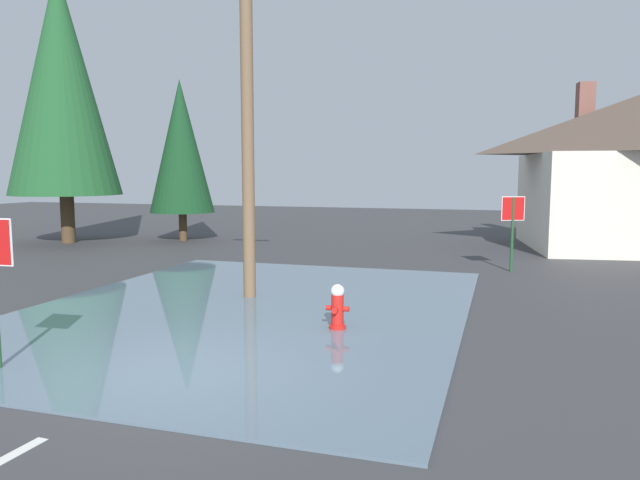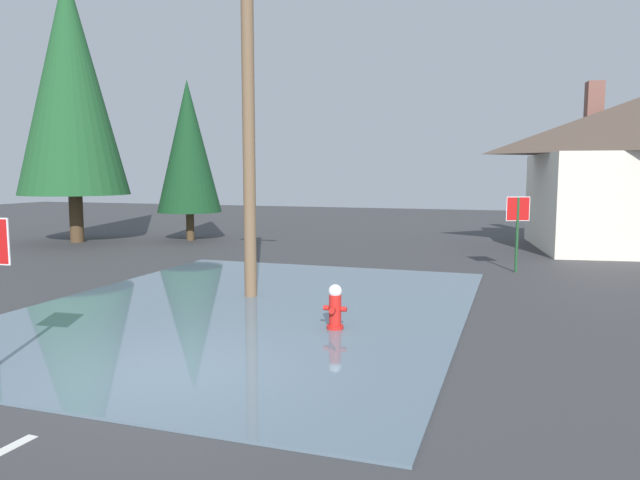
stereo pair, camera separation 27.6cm
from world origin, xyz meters
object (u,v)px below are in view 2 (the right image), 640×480
(fire_hydrant, at_px, (335,308))
(stop_sign_far, at_px, (518,219))
(pine_tree_mid_left, at_px, (70,83))
(pine_tree_tall_left, at_px, (188,147))
(utility_pole, at_px, (248,101))

(fire_hydrant, distance_m, stop_sign_far, 8.44)
(fire_hydrant, distance_m, pine_tree_mid_left, 18.32)
(fire_hydrant, bearing_deg, pine_tree_mid_left, 145.11)
(stop_sign_far, relative_size, pine_tree_mid_left, 0.20)
(pine_tree_tall_left, relative_size, pine_tree_mid_left, 0.61)
(utility_pole, bearing_deg, pine_tree_tall_left, 127.07)
(fire_hydrant, xyz_separation_m, stop_sign_far, (3.06, 7.78, 1.13))
(utility_pole, bearing_deg, stop_sign_far, 44.52)
(stop_sign_far, height_order, pine_tree_mid_left, pine_tree_mid_left)
(utility_pole, height_order, pine_tree_tall_left, utility_pole)
(pine_tree_tall_left, bearing_deg, utility_pole, -52.93)
(fire_hydrant, height_order, stop_sign_far, stop_sign_far)
(stop_sign_far, bearing_deg, fire_hydrant, -111.50)
(fire_hydrant, bearing_deg, stop_sign_far, 68.50)
(stop_sign_far, bearing_deg, pine_tree_mid_left, 173.00)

